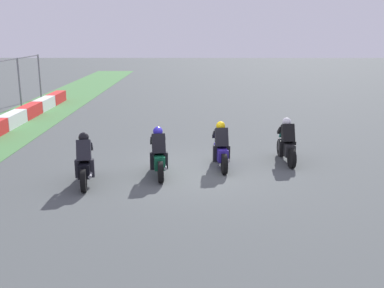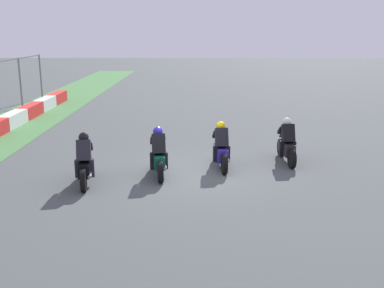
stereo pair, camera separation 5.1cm
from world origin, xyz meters
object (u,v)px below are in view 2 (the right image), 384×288
at_px(rider_lane_c, 159,156).
at_px(rider_lane_a, 287,144).
at_px(rider_lane_b, 221,149).
at_px(rider_lane_d, 85,163).

bearing_deg(rider_lane_c, rider_lane_a, -79.27).
bearing_deg(rider_lane_b, rider_lane_a, -79.77).
xyz_separation_m(rider_lane_a, rider_lane_d, (-2.27, 6.30, 0.00)).
distance_m(rider_lane_c, rider_lane_d, 2.23).
bearing_deg(rider_lane_c, rider_lane_b, -75.49).
relative_size(rider_lane_b, rider_lane_d, 1.00).
relative_size(rider_lane_a, rider_lane_c, 1.00).
height_order(rider_lane_b, rider_lane_d, same).
bearing_deg(rider_lane_a, rider_lane_c, 105.40).
relative_size(rider_lane_a, rider_lane_d, 1.00).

